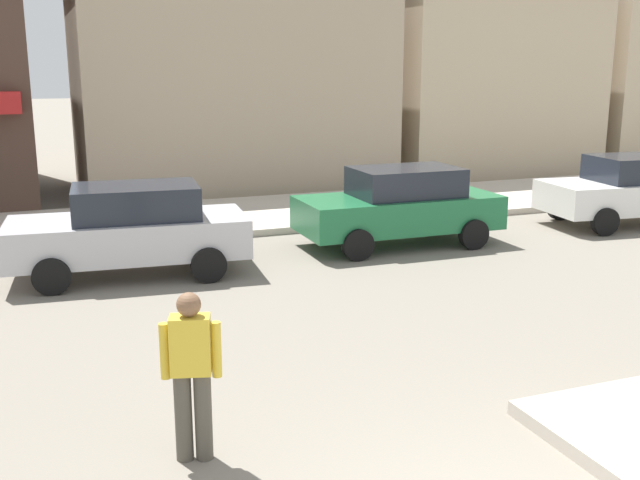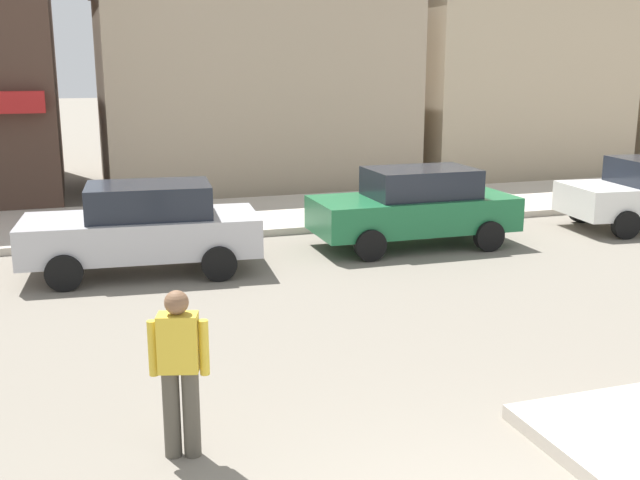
% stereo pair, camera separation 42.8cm
% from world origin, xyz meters
% --- Properties ---
extents(kerb_far, '(80.00, 4.00, 0.15)m').
position_xyz_m(kerb_far, '(0.00, 13.15, 0.07)').
color(kerb_far, beige).
rests_on(kerb_far, ground).
extents(parked_car_nearest, '(4.13, 2.14, 1.56)m').
position_xyz_m(parked_car_nearest, '(-1.70, 9.17, 0.81)').
color(parked_car_nearest, '#B7B7BC').
rests_on(parked_car_nearest, ground).
extents(parked_car_second, '(4.02, 1.91, 1.56)m').
position_xyz_m(parked_car_second, '(3.60, 9.45, 0.81)').
color(parked_car_second, '#1E6B3D').
rests_on(parked_car_second, ground).
extents(pedestrian_crossing_near, '(0.55, 0.31, 1.61)m').
position_xyz_m(pedestrian_crossing_near, '(-2.01, 2.61, 0.87)').
color(pedestrian_crossing_near, '#4C473D').
rests_on(pedestrian_crossing_near, ground).
extents(building_storefront_left_near, '(8.91, 5.35, 5.63)m').
position_xyz_m(building_storefront_left_near, '(2.46, 18.29, 2.82)').
color(building_storefront_left_near, tan).
rests_on(building_storefront_left_near, ground).
extents(building_storefront_left_mid, '(7.06, 6.11, 5.77)m').
position_xyz_m(building_storefront_left_mid, '(10.95, 18.81, 2.89)').
color(building_storefront_left_mid, tan).
rests_on(building_storefront_left_mid, ground).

